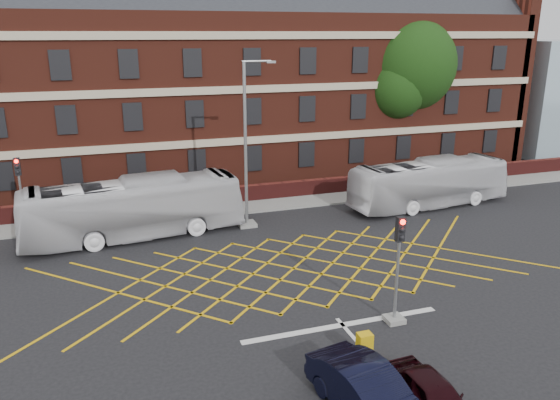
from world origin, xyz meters
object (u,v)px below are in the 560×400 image
object	(u,v)px
car_navy	(369,393)
traffic_light_near	(397,280)
bus_left	(134,208)
bus_right	(429,183)
traffic_light_far	(23,203)
street_lamp	(247,172)
direction_signs	(34,211)
car_maroon	(433,397)
utility_cabinet	(364,347)
deciduous_tree	(408,72)

from	to	relation	value
car_navy	traffic_light_near	size ratio (longest dim) A/B	1.06
car_navy	bus_left	bearing A→B (deg)	96.06
bus_right	traffic_light_far	world-z (taller)	traffic_light_far
bus_left	street_lamp	bearing A→B (deg)	-97.82
traffic_light_near	traffic_light_far	size ratio (longest dim) A/B	1.00
traffic_light_near	direction_signs	distance (m)	20.20
car_navy	car_maroon	world-z (taller)	car_navy
traffic_light_far	utility_cabinet	bearing A→B (deg)	-54.32
traffic_light_near	direction_signs	xyz separation A→B (m)	(-13.88, 14.67, -0.39)
car_maroon	bus_right	bearing A→B (deg)	54.09
bus_right	direction_signs	xyz separation A→B (m)	(-23.37, 2.36, -0.13)
bus_left	traffic_light_near	distance (m)	15.30
car_maroon	utility_cabinet	bearing A→B (deg)	97.54
car_maroon	deciduous_tree	distance (m)	31.14
traffic_light_near	car_maroon	bearing A→B (deg)	-108.20
utility_cabinet	bus_left	bearing A→B (deg)	114.16
bus_right	direction_signs	distance (m)	23.49
traffic_light_far	utility_cabinet	distance (m)	20.95
car_navy	traffic_light_far	world-z (taller)	traffic_light_far
bus_left	car_navy	size ratio (longest dim) A/B	2.58
car_navy	deciduous_tree	xyz separation A→B (m)	(16.41, 25.99, 7.01)
car_navy	utility_cabinet	bearing A→B (deg)	54.35
bus_right	traffic_light_near	size ratio (longest dim) A/B	2.53
deciduous_tree	utility_cabinet	distance (m)	28.84
deciduous_tree	direction_signs	size ratio (longest dim) A/B	5.41
bus_left	street_lamp	distance (m)	6.49
bus_right	bus_left	bearing A→B (deg)	83.53
bus_right	street_lamp	bearing A→B (deg)	84.08
bus_right	car_navy	bearing A→B (deg)	136.71
car_navy	direction_signs	bearing A→B (deg)	107.29
bus_right	traffic_light_near	world-z (taller)	traffic_light_near
bus_left	traffic_light_near	bearing A→B (deg)	-151.13
car_navy	street_lamp	distance (m)	17.08
bus_right	car_maroon	world-z (taller)	bus_right
car_maroon	bus_left	bearing A→B (deg)	108.68
car_navy	utility_cabinet	distance (m)	2.86
traffic_light_near	deciduous_tree	bearing A→B (deg)	58.87
traffic_light_far	car_navy	bearing A→B (deg)	-60.64
bus_right	traffic_light_far	size ratio (longest dim) A/B	2.53
traffic_light_near	street_lamp	distance (m)	12.68
bus_left	bus_right	bearing A→B (deg)	-96.77
bus_left	bus_right	world-z (taller)	bus_left
bus_left	direction_signs	bearing A→B (deg)	61.33
bus_left	street_lamp	xyz separation A→B (m)	(6.29, -0.19, 1.59)
direction_signs	utility_cabinet	size ratio (longest dim) A/B	2.22
bus_right	car_maroon	xyz separation A→B (m)	(-11.15, -17.40, -0.90)
car_navy	traffic_light_far	distance (m)	22.49
car_maroon	traffic_light_far	xyz separation A→B (m)	(-12.80, 20.14, 1.16)
utility_cabinet	car_navy	bearing A→B (deg)	-114.42
deciduous_tree	traffic_light_far	size ratio (longest dim) A/B	2.78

